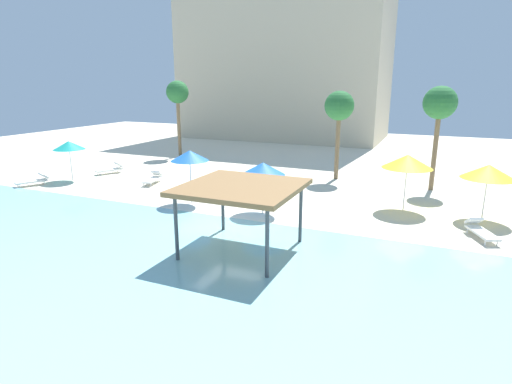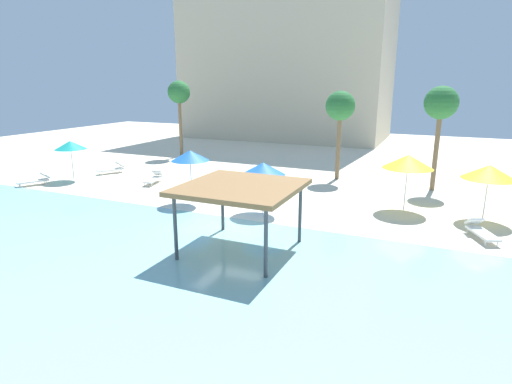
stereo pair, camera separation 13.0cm
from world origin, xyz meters
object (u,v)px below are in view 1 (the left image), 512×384
object	(u,v)px
beach_umbrella_blue_3	(190,156)
palm_tree_0	(440,105)
palm_tree_1	(339,108)
lounge_chair_0	(153,178)
lounge_chair_2	(34,180)
beach_umbrella_yellow_4	(407,161)
lounge_chair_3	(111,169)
lounge_chair_4	(480,230)
palm_tree_2	(177,94)
shade_pavilion	(242,189)
beach_umbrella_blue_2	(263,169)
beach_umbrella_teal_0	(69,145)
beach_umbrella_yellow_1	(488,172)

from	to	relation	value
beach_umbrella_blue_3	palm_tree_0	world-z (taller)	palm_tree_0
palm_tree_0	palm_tree_1	world-z (taller)	palm_tree_0
lounge_chair_0	beach_umbrella_blue_3	bearing A→B (deg)	45.91
lounge_chair_2	palm_tree_1	bearing A→B (deg)	145.81
palm_tree_1	beach_umbrella_yellow_4	bearing A→B (deg)	-49.41
lounge_chair_3	palm_tree_1	distance (m)	16.39
lounge_chair_4	palm_tree_2	size ratio (longest dim) A/B	0.31
beach_umbrella_yellow_4	lounge_chair_2	bearing A→B (deg)	-169.96
beach_umbrella_blue_3	lounge_chair_0	size ratio (longest dim) A/B	1.43
lounge_chair_0	shade_pavilion	bearing A→B (deg)	39.43
shade_pavilion	beach_umbrella_yellow_4	size ratio (longest dim) A/B	1.48
lounge_chair_0	palm_tree_2	xyz separation A→B (m)	(-4.17, 9.32, 5.00)
lounge_chair_2	palm_tree_0	world-z (taller)	palm_tree_0
shade_pavilion	beach_umbrella_yellow_4	xyz separation A→B (m)	(5.19, 8.16, 0.04)
palm_tree_2	shade_pavilion	bearing A→B (deg)	-50.24
lounge_chair_2	beach_umbrella_blue_3	bearing A→B (deg)	120.04
lounge_chair_3	palm_tree_0	xyz separation A→B (m)	(21.02, 4.11, 4.69)
lounge_chair_0	lounge_chair_4	size ratio (longest dim) A/B	1.00
beach_umbrella_blue_3	beach_umbrella_blue_2	bearing A→B (deg)	-1.51
beach_umbrella_teal_0	palm_tree_0	bearing A→B (deg)	17.34
beach_umbrella_yellow_4	lounge_chair_0	size ratio (longest dim) A/B	1.43
lounge_chair_3	palm_tree_2	bearing A→B (deg)	-156.38
beach_umbrella_yellow_4	palm_tree_0	distance (m)	5.72
beach_umbrella_teal_0	palm_tree_1	size ratio (longest dim) A/B	0.45
palm_tree_0	lounge_chair_3	bearing A→B (deg)	-168.94
palm_tree_1	shade_pavilion	bearing A→B (deg)	-91.65
beach_umbrella_teal_0	beach_umbrella_yellow_1	bearing A→B (deg)	3.90
lounge_chair_4	palm_tree_0	size ratio (longest dim) A/B	0.32
beach_umbrella_blue_3	lounge_chair_3	xyz separation A→B (m)	(-9.28, 4.11, -2.23)
beach_umbrella_yellow_1	beach_umbrella_blue_2	size ratio (longest dim) A/B	1.04
beach_umbrella_teal_0	beach_umbrella_blue_3	distance (m)	10.21
beach_umbrella_teal_0	lounge_chair_3	distance (m)	3.47
lounge_chair_2	palm_tree_0	xyz separation A→B (m)	(22.92, 8.86, 4.69)
beach_umbrella_yellow_1	lounge_chair_2	world-z (taller)	beach_umbrella_yellow_1
lounge_chair_4	palm_tree_1	size ratio (longest dim) A/B	0.34
beach_umbrella_yellow_1	beach_umbrella_yellow_4	xyz separation A→B (m)	(-3.55, 0.17, 0.18)
beach_umbrella_teal_0	beach_umbrella_blue_2	distance (m)	14.42
shade_pavilion	beach_umbrella_blue_2	world-z (taller)	shade_pavilion
lounge_chair_0	lounge_chair_4	bearing A→B (deg)	69.58
beach_umbrella_yellow_1	palm_tree_0	bearing A→B (deg)	114.85
beach_umbrella_yellow_4	beach_umbrella_blue_2	bearing A→B (deg)	-152.45
beach_umbrella_blue_3	lounge_chair_0	bearing A→B (deg)	148.79
beach_umbrella_blue_3	palm_tree_2	size ratio (longest dim) A/B	0.44
lounge_chair_2	lounge_chair_3	size ratio (longest dim) A/B	1.00
beach_umbrella_blue_2	lounge_chair_0	world-z (taller)	beach_umbrella_blue_2
beach_umbrella_blue_3	lounge_chair_0	distance (m)	5.88
shade_pavilion	lounge_chair_0	world-z (taller)	shade_pavilion
lounge_chair_2	lounge_chair_3	world-z (taller)	same
palm_tree_0	palm_tree_2	xyz separation A→B (m)	(-20.56, 3.93, 0.32)
beach_umbrella_blue_2	beach_umbrella_yellow_4	size ratio (longest dim) A/B	0.89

